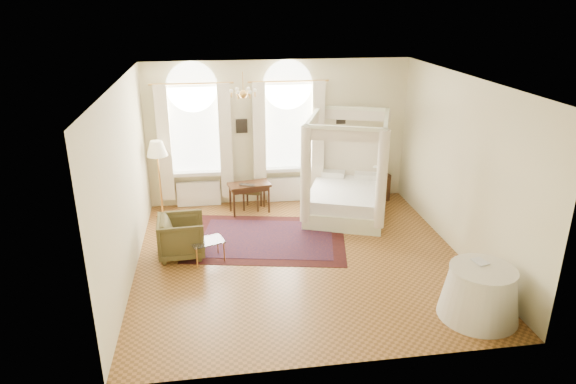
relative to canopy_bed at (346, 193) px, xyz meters
name	(u,v)px	position (x,y,z in m)	size (l,w,h in m)	color
ground	(300,258)	(-1.35, -1.88, -0.51)	(6.00, 6.00, 0.00)	brown
room_walls	(301,157)	(-1.35, -1.88, 1.47)	(6.00, 6.00, 6.00)	beige
window_left	(196,145)	(-3.25, 1.00, 0.98)	(1.62, 0.27, 3.29)	silver
window_right	(288,141)	(-1.15, 1.00, 0.98)	(1.62, 0.27, 3.29)	silver
chandelier	(243,93)	(-2.25, -0.68, 2.39)	(0.51, 0.45, 0.50)	#C48D41
wall_pictures	(283,123)	(-1.26, 1.09, 1.38)	(2.54, 0.03, 0.39)	black
canopy_bed	(346,193)	(0.00, 0.00, 0.00)	(2.28, 2.51, 2.25)	beige
nightstand	(378,186)	(1.00, 0.82, -0.19)	(0.45, 0.41, 0.65)	#351D0E
nightstand_lamp	(376,162)	(0.91, 0.82, 0.42)	(0.29, 0.29, 0.43)	#C48D41
writing_desk	(249,188)	(-2.11, 0.47, 0.07)	(0.99, 0.64, 0.68)	#351D0E
laptop	(248,184)	(-2.15, 0.39, 0.19)	(0.34, 0.22, 0.03)	black
stool	(252,191)	(-2.03, 0.67, -0.09)	(0.55, 0.55, 0.50)	#463C1E
armchair	(182,236)	(-3.53, -1.42, -0.12)	(0.83, 0.85, 0.78)	#443B1D
coffee_table	(207,243)	(-3.06, -1.71, -0.14)	(0.70, 0.59, 0.41)	silver
floor_lamp	(157,152)	(-4.05, 0.52, 0.96)	(0.45, 0.45, 1.73)	#C48D41
oriental_rug	(267,239)	(-1.88, -0.98, -0.51)	(3.49, 2.80, 0.01)	#3D120E
side_table	(480,293)	(1.02, -4.09, -0.11)	(1.20, 1.20, 0.82)	beige
book	(475,263)	(0.97, -3.93, 0.32)	(0.18, 0.24, 0.02)	black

